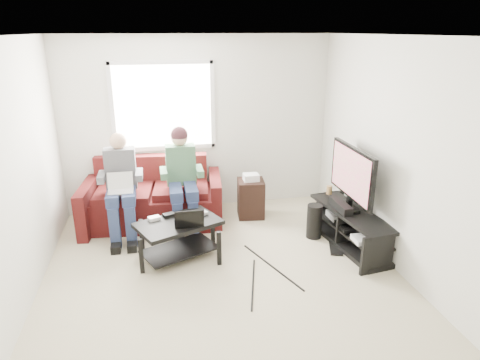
% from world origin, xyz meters
% --- Properties ---
extents(floor, '(4.50, 4.50, 0.00)m').
position_xyz_m(floor, '(0.00, 0.00, 0.00)').
color(floor, beige).
rests_on(floor, ground).
extents(ceiling, '(4.50, 4.50, 0.00)m').
position_xyz_m(ceiling, '(0.00, 0.00, 2.60)').
color(ceiling, white).
rests_on(ceiling, wall_back).
extents(wall_back, '(4.50, 0.00, 4.50)m').
position_xyz_m(wall_back, '(0.00, 2.25, 1.30)').
color(wall_back, silver).
rests_on(wall_back, floor).
extents(wall_front, '(4.50, 0.00, 4.50)m').
position_xyz_m(wall_front, '(0.00, -2.25, 1.30)').
color(wall_front, silver).
rests_on(wall_front, floor).
extents(wall_left, '(0.00, 4.50, 4.50)m').
position_xyz_m(wall_left, '(-2.00, 0.00, 1.30)').
color(wall_left, silver).
rests_on(wall_left, floor).
extents(wall_right, '(0.00, 4.50, 4.50)m').
position_xyz_m(wall_right, '(2.00, 0.00, 1.30)').
color(wall_right, silver).
rests_on(wall_right, floor).
extents(window, '(1.48, 0.04, 1.28)m').
position_xyz_m(window, '(-0.50, 2.23, 1.60)').
color(window, white).
rests_on(window, wall_back).
extents(sofa, '(2.04, 1.09, 0.91)m').
position_xyz_m(sofa, '(-0.73, 1.78, 0.33)').
color(sofa, '#491212').
rests_on(sofa, floor).
extents(person_left, '(0.40, 0.71, 1.38)m').
position_xyz_m(person_left, '(-1.13, 1.43, 0.76)').
color(person_left, navy).
rests_on(person_left, sofa).
extents(person_right, '(0.40, 0.71, 1.43)m').
position_xyz_m(person_right, '(-0.33, 1.45, 0.82)').
color(person_right, navy).
rests_on(person_right, sofa).
extents(laptop_silver, '(0.34, 0.25, 0.24)m').
position_xyz_m(laptop_silver, '(-1.13, 1.25, 0.75)').
color(laptop_silver, silver).
rests_on(laptop_silver, person_left).
extents(coffee_table, '(1.11, 0.92, 0.48)m').
position_xyz_m(coffee_table, '(-0.45, 0.64, 0.35)').
color(coffee_table, black).
rests_on(coffee_table, floor).
extents(laptop_black, '(0.41, 0.38, 0.24)m').
position_xyz_m(laptop_black, '(-0.33, 0.56, 0.60)').
color(laptop_black, black).
rests_on(laptop_black, coffee_table).
extents(controller_a, '(0.16, 0.13, 0.04)m').
position_xyz_m(controller_a, '(-0.73, 0.76, 0.50)').
color(controller_a, silver).
rests_on(controller_a, coffee_table).
extents(controller_b, '(0.16, 0.13, 0.04)m').
position_xyz_m(controller_b, '(-0.55, 0.82, 0.50)').
color(controller_b, black).
rests_on(controller_b, coffee_table).
extents(controller_c, '(0.16, 0.14, 0.04)m').
position_xyz_m(controller_c, '(-0.15, 0.79, 0.50)').
color(controller_c, gray).
rests_on(controller_c, coffee_table).
extents(tv_stand, '(0.62, 1.48, 0.47)m').
position_xyz_m(tv_stand, '(1.74, 0.53, 0.21)').
color(tv_stand, black).
rests_on(tv_stand, floor).
extents(tv, '(0.12, 1.10, 0.81)m').
position_xyz_m(tv, '(1.74, 0.63, 0.93)').
color(tv, black).
rests_on(tv, tv_stand).
extents(soundbar, '(0.12, 0.50, 0.10)m').
position_xyz_m(soundbar, '(1.62, 0.63, 0.52)').
color(soundbar, black).
rests_on(soundbar, tv_stand).
extents(drink_cup, '(0.08, 0.08, 0.12)m').
position_xyz_m(drink_cup, '(1.69, 1.16, 0.53)').
color(drink_cup, '#9B7543').
rests_on(drink_cup, tv_stand).
extents(console_white, '(0.30, 0.22, 0.06)m').
position_xyz_m(console_white, '(1.74, 0.13, 0.28)').
color(console_white, silver).
rests_on(console_white, tv_stand).
extents(console_grey, '(0.34, 0.26, 0.08)m').
position_xyz_m(console_grey, '(1.74, 0.83, 0.29)').
color(console_grey, gray).
rests_on(console_grey, tv_stand).
extents(console_black, '(0.38, 0.30, 0.07)m').
position_xyz_m(console_black, '(1.74, 0.48, 0.29)').
color(console_black, black).
rests_on(console_black, tv_stand).
extents(subwoofer, '(0.20, 0.20, 0.46)m').
position_xyz_m(subwoofer, '(1.36, 0.83, 0.23)').
color(subwoofer, black).
rests_on(subwoofer, floor).
extents(keyboard_floor, '(0.28, 0.47, 0.02)m').
position_xyz_m(keyboard_floor, '(1.53, 0.49, 0.01)').
color(keyboard_floor, black).
rests_on(keyboard_floor, floor).
extents(end_table, '(0.38, 0.38, 0.66)m').
position_xyz_m(end_table, '(0.69, 1.68, 0.30)').
color(end_table, black).
rests_on(end_table, floor).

